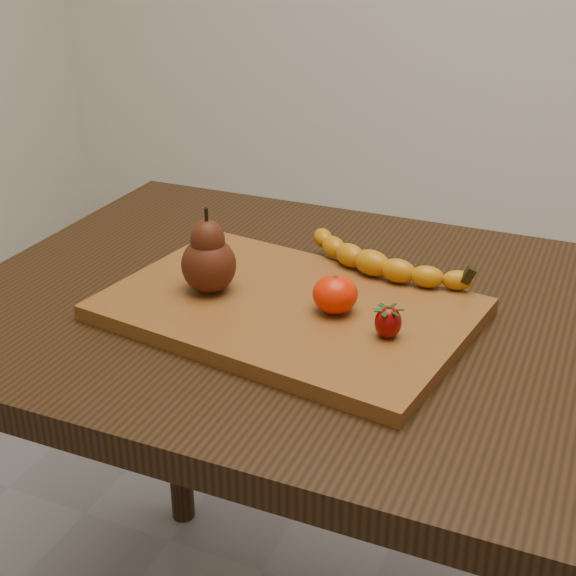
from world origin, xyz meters
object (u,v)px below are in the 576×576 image
at_px(cutting_board, 288,309).
at_px(mandarin, 335,294).
at_px(pear, 208,251).
at_px(table, 333,370).

distance_m(cutting_board, mandarin, 0.07).
relative_size(cutting_board, pear, 4.03).
height_order(table, pear, pear).
xyz_separation_m(table, pear, (-0.15, -0.06, 0.17)).
relative_size(table, mandarin, 17.79).
relative_size(table, cutting_board, 2.22).
bearing_deg(cutting_board, table, 54.85).
bearing_deg(cutting_board, pear, -167.72).
height_order(table, cutting_board, cutting_board).
relative_size(pear, mandarin, 1.98).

